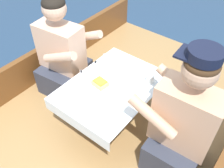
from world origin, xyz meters
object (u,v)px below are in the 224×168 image
Objects in this scene: person_starboard at (182,125)px; coffee_cup_center at (150,79)px; person_port at (63,56)px; sandwich at (100,83)px; coffee_cup_port at (73,85)px; coffee_cup_starboard at (119,90)px.

coffee_cup_center is (-0.40, 0.25, 0.01)m from person_starboard.
person_port is 10.34× the size of coffee_cup_center.
person_port is 7.62× the size of sandwich.
coffee_cup_port is at bearing -134.77° from coffee_cup_center.
sandwich is 1.35× the size of coffee_cup_starboard.
coffee_cup_starboard is (0.70, -0.08, 0.05)m from person_port.
coffee_cup_center is (0.11, 0.26, -0.00)m from coffee_cup_starboard.
sandwich is 0.16m from coffee_cup_starboard.
person_starboard reaches higher than sandwich.
person_starboard is 8.31× the size of sandwich.
coffee_cup_center is (0.43, 0.43, 0.00)m from coffee_cup_port.
person_port is at bearing -167.86° from coffee_cup_center.
person_starboard is 11.29× the size of coffee_cup_center.
coffee_cup_port is at bearing -151.35° from coffee_cup_starboard.
person_starboard reaches higher than person_port.
coffee_cup_center is at bearing -34.60° from person_starboard.
coffee_cup_port is 1.16× the size of coffee_cup_starboard.
person_port is at bearing -6.36° from person_starboard.
sandwich is 0.21m from coffee_cup_port.
sandwich is at bearing -171.58° from coffee_cup_starboard.
person_starboard is 0.85m from coffee_cup_port.
person_starboard is at bearing 12.27° from coffee_cup_port.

